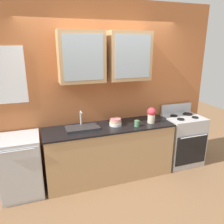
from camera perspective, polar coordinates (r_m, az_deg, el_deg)
The scene contains 9 objects.
ground_plane at distance 3.92m, azimuth -0.64°, elevation -16.05°, with size 10.00×10.00×0.00m, color brown.
back_wall_unit at distance 3.63m, azimuth -2.38°, elevation 7.32°, with size 3.91×0.41×2.81m.
counter at distance 3.69m, azimuth -0.66°, elevation -10.20°, with size 2.07×0.61×0.90m.
stove_range at distance 4.31m, azimuth 17.62°, elevation -6.81°, with size 0.67×0.60×1.08m.
sink_faucet at distance 3.44m, azimuth -7.63°, elevation -3.93°, with size 0.51×0.28×0.26m.
bowl_stack at distance 3.53m, azimuth 0.91°, elevation -2.61°, with size 0.20×0.20×0.11m.
vase at distance 3.68m, azimuth 10.14°, elevation -0.69°, with size 0.14×0.14×0.26m.
cup_near_sink at distance 3.51m, azimuth 6.48°, elevation -2.94°, with size 0.12×0.08×0.10m.
dishwasher at distance 3.55m, azimuth -22.38°, elevation -12.78°, with size 0.57×0.59×0.90m.
Camera 1 is at (-1.04, -3.11, 2.14)m, focal length 35.40 mm.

